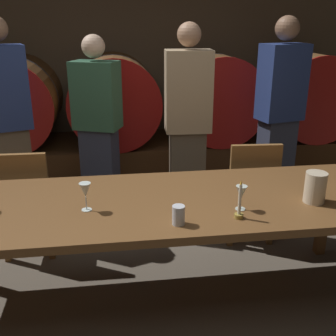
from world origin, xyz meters
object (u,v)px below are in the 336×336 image
(guest_center_right, at_px, (188,128))
(pitcher, at_px, (315,187))
(candle_right, at_px, (239,207))
(guest_far_right, at_px, (279,120))
(wine_glass_right, at_px, (85,191))
(wine_glass_far_right, at_px, (241,193))
(chair_right, at_px, (250,186))
(wine_barrel_center, at_px, (114,99))
(wine_barrel_left, at_px, (14,102))
(cup_right, at_px, (178,215))
(wine_barrel_right, at_px, (214,97))
(wine_barrel_far_right, at_px, (303,94))
(guest_far_left, at_px, (9,128))
(dining_table, at_px, (153,209))
(chair_left, at_px, (26,198))
(guest_center_left, at_px, (98,132))

(guest_center_right, distance_m, pitcher, 1.33)
(pitcher, bearing_deg, candle_right, -164.03)
(guest_far_right, distance_m, wine_glass_right, 2.06)
(wine_glass_far_right, bearing_deg, chair_right, 67.24)
(wine_barrel_center, height_order, pitcher, wine_barrel_center)
(wine_barrel_left, distance_m, cup_right, 2.77)
(wine_barrel_right, relative_size, wine_barrel_far_right, 1.00)
(wine_glass_far_right, bearing_deg, wine_barrel_far_right, 58.10)
(wine_barrel_left, distance_m, wine_glass_far_right, 2.87)
(guest_far_left, bearing_deg, pitcher, 129.11)
(wine_barrel_left, height_order, candle_right, wine_barrel_left)
(wine_barrel_right, xyz_separation_m, dining_table, (-0.88, -2.10, -0.30))
(guest_far_right, bearing_deg, guest_center_right, -7.37)
(wine_barrel_far_right, xyz_separation_m, chair_left, (-2.84, -1.38, -0.49))
(cup_right, bearing_deg, guest_center_right, 77.77)
(wine_barrel_far_right, xyz_separation_m, guest_center_left, (-2.27, -0.87, -0.12))
(guest_far_right, relative_size, wine_glass_far_right, 12.28)
(wine_barrel_right, bearing_deg, guest_far_left, -154.67)
(wine_barrel_left, distance_m, chair_left, 1.49)
(wine_barrel_right, height_order, cup_right, wine_barrel_right)
(guest_far_left, distance_m, wine_glass_far_right, 2.09)
(guest_center_right, relative_size, cup_right, 16.20)
(wine_barrel_center, distance_m, guest_center_left, 0.89)
(wine_barrel_far_right, bearing_deg, wine_barrel_center, 180.00)
(wine_barrel_far_right, relative_size, dining_table, 0.32)
(guest_far_right, bearing_deg, pitcher, 64.19)
(wine_barrel_center, xyz_separation_m, dining_table, (0.20, -2.10, -0.30))
(chair_left, relative_size, cup_right, 8.07)
(chair_left, relative_size, candle_right, 3.86)
(wine_barrel_center, distance_m, wine_barrel_far_right, 2.12)
(guest_far_right, bearing_deg, candle_right, 47.48)
(guest_center_right, xyz_separation_m, cup_right, (-0.30, -1.38, -0.11))
(wine_barrel_center, height_order, candle_right, wine_barrel_center)
(wine_barrel_right, bearing_deg, wine_barrel_far_right, 0.00)
(guest_far_left, height_order, wine_glass_far_right, guest_far_left)
(wine_glass_right, bearing_deg, wine_barrel_left, 110.98)
(wine_glass_far_right, bearing_deg, pitcher, 4.89)
(chair_left, height_order, guest_center_right, guest_center_right)
(wine_barrel_right, height_order, pitcher, wine_barrel_right)
(chair_left, xyz_separation_m, guest_center_left, (0.56, 0.51, 0.36))
(chair_right, bearing_deg, wine_glass_far_right, 70.88)
(guest_far_right, distance_m, pitcher, 1.33)
(wine_barrel_left, relative_size, wine_glass_far_right, 6.27)
(wine_barrel_left, height_order, guest_center_left, guest_center_left)
(chair_right, distance_m, wine_glass_right, 1.54)
(guest_far_left, bearing_deg, candle_right, 118.18)
(dining_table, bearing_deg, wine_barrel_right, 67.15)
(pitcher, bearing_deg, cup_right, -168.63)
(wine_barrel_far_right, distance_m, guest_far_left, 3.15)
(wine_barrel_left, xyz_separation_m, guest_far_left, (0.15, -0.93, -0.04))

